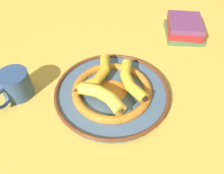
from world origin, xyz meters
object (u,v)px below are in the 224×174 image
decorative_bowl (112,91)px  coffee_mug (15,85)px  banana_c (104,97)px  book_stack (184,27)px  banana_b (130,79)px  banana_a (97,75)px

decorative_bowl → coffee_mug: (0.29, 0.07, 0.03)m
banana_c → book_stack: bearing=-92.7°
coffee_mug → banana_b: bearing=112.9°
decorative_bowl → banana_a: bearing=-25.3°
banana_b → book_stack: (-0.16, -0.38, -0.01)m
decorative_bowl → banana_b: size_ratio=2.10×
coffee_mug → book_stack: bearing=139.7°
banana_b → banana_c: banana_c is taller
decorative_bowl → book_stack: bearing=-117.0°
banana_a → book_stack: (-0.27, -0.39, -0.01)m
decorative_bowl → banana_c: 0.07m
decorative_bowl → coffee_mug: 0.30m
banana_a → coffee_mug: 0.26m
banana_b → banana_c: (0.06, 0.09, 0.00)m
banana_c → banana_b: bearing=-100.7°
decorative_bowl → book_stack: 0.47m
coffee_mug → decorative_bowl: bearing=109.7°
banana_b → coffee_mug: size_ratio=1.23×
book_stack → coffee_mug: 0.70m
decorative_bowl → banana_c: size_ratio=2.19×
banana_a → banana_b: 0.11m
banana_c → book_stack: size_ratio=0.79×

